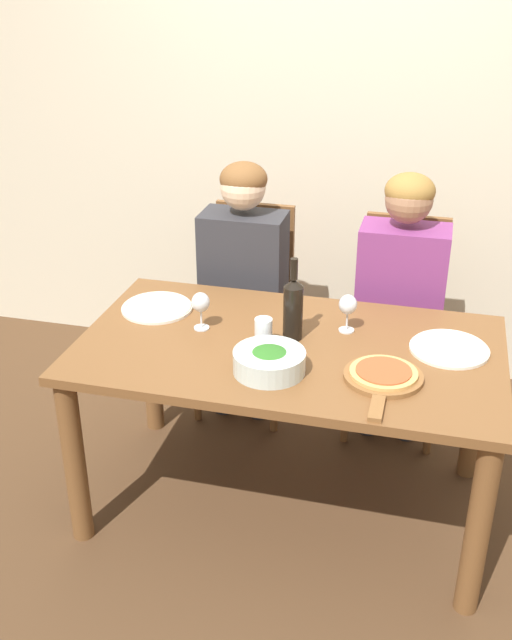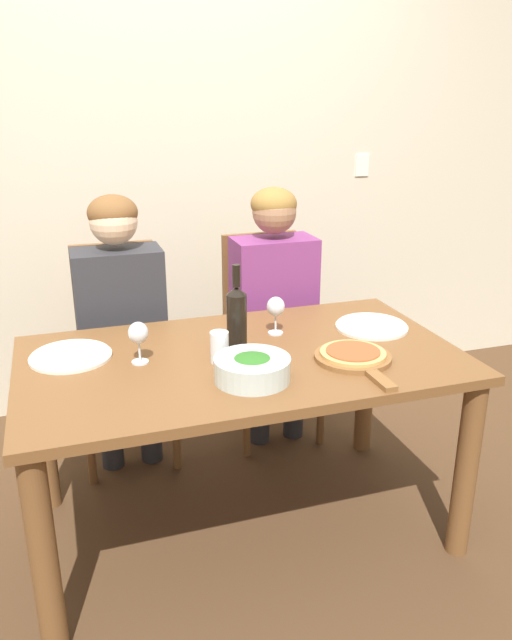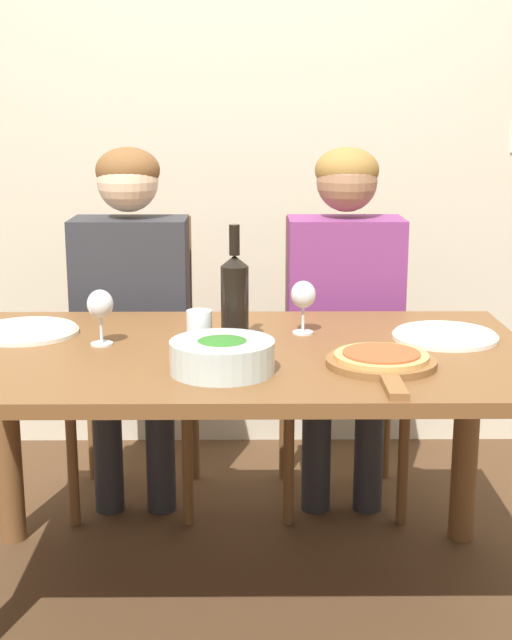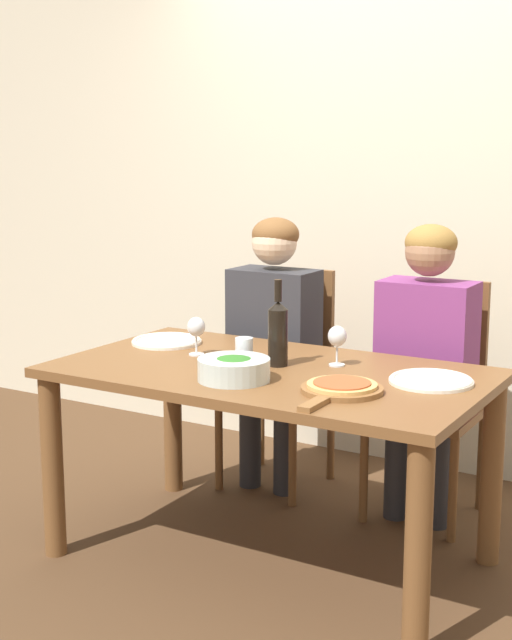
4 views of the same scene
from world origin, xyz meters
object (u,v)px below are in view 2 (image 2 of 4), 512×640
person_woman (121,308)px  wine_bottle (235,317)px  wine_glass_left (138,335)px  wine_glass_right (276,308)px  dinner_plate_right (372,326)px  chair_right (266,329)px  person_man (275,293)px  broccoli_bowl (252,368)px  dinner_plate_left (71,356)px  water_tumbler (220,347)px  chair_left (121,346)px  pizza_on_board (354,356)px

person_woman → wine_bottle: size_ratio=3.84×
wine_glass_left → wine_glass_right: 0.56m
wine_glass_right → dinner_plate_right: bearing=-9.4°
person_woman → chair_right: bearing=9.3°
person_man → broccoli_bowl: size_ratio=4.88×
person_man → dinner_plate_left: bearing=-153.0°
chair_right → broccoli_bowl: bearing=-111.7°
wine_glass_right → water_tumbler: 0.35m
chair_left → dinner_plate_right: bearing=-35.2°
chair_right → chair_left: bearing=180.0°
person_woman → wine_glass_left: 0.61m
person_man → wine_bottle: bearing=-121.8°
broccoli_bowl → person_man: bearing=65.7°
broccoli_bowl → wine_glass_right: size_ratio=1.68×
chair_left → wine_bottle: wine_bottle is taller
broccoli_bowl → dinner_plate_right: size_ratio=0.88×
chair_right → person_woman: bearing=-170.7°
person_woman → wine_glass_right: person_woman is taller
pizza_on_board → wine_glass_right: bearing=117.4°
broccoli_bowl → dinner_plate_left: bearing=146.4°
person_woman → dinner_plate_left: person_woman is taller
wine_glass_right → dinner_plate_left: bearing=-179.8°
person_man → wine_glass_right: 0.52m
wine_bottle → water_tumbler: bearing=-133.2°
person_woman → wine_glass_left: size_ratio=8.19×
broccoli_bowl → pizza_on_board: broccoli_bowl is taller
chair_right → wine_glass_left: bearing=-135.1°
dinner_plate_right → wine_bottle: bearing=-175.6°
person_woman → broccoli_bowl: 0.91m
chair_left → pizza_on_board: size_ratio=2.39×
water_tumbler → dinner_plate_left: bearing=158.2°
person_woman → wine_bottle: bearing=-59.1°
chair_right → pizza_on_board: (0.00, -0.93, 0.23)m
person_woman → pizza_on_board: 1.09m
chair_right → water_tumbler: size_ratio=8.81×
person_woman → wine_bottle: 0.69m
broccoli_bowl → wine_glass_left: (-0.33, 0.25, 0.06)m
chair_right → person_man: size_ratio=0.80×
broccoli_bowl → wine_glass_right: wine_glass_right is taller
pizza_on_board → wine_glass_right: (-0.17, 0.34, 0.09)m
person_man → water_tumbler: size_ratio=11.01×
water_tumbler → person_man: bearing=56.5°
wine_bottle → dinner_plate_right: wine_bottle is taller
dinner_plate_left → pizza_on_board: pizza_on_board is taller
broccoli_bowl → dinner_plate_right: broccoli_bowl is taller
person_man → chair_left: bearing=170.7°
dinner_plate_left → wine_glass_left: (0.23, -0.12, 0.10)m
chair_left → wine_bottle: 0.86m
chair_left → wine_glass_left: size_ratio=6.55×
water_tumbler → person_woman: bearing=111.4°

